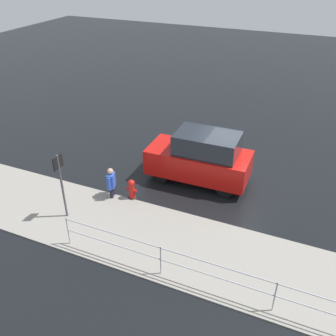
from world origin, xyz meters
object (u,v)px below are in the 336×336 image
fire_hydrant (132,190)px  moving_hatchback (201,158)px  pedestrian (111,181)px  sign_post (61,178)px

fire_hydrant → moving_hatchback: bearing=-130.7°
moving_hatchback → pedestrian: moving_hatchback is taller
pedestrian → fire_hydrant: bearing=-164.3°
moving_hatchback → sign_post: size_ratio=1.64×
moving_hatchback → fire_hydrant: (1.85, 2.16, -0.63)m
moving_hatchback → pedestrian: (2.56, 2.36, -0.34)m
fire_hydrant → sign_post: size_ratio=0.33×
moving_hatchback → sign_post: 5.25m
fire_hydrant → sign_post: (1.54, 1.82, 1.18)m
moving_hatchback → pedestrian: bearing=42.6°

